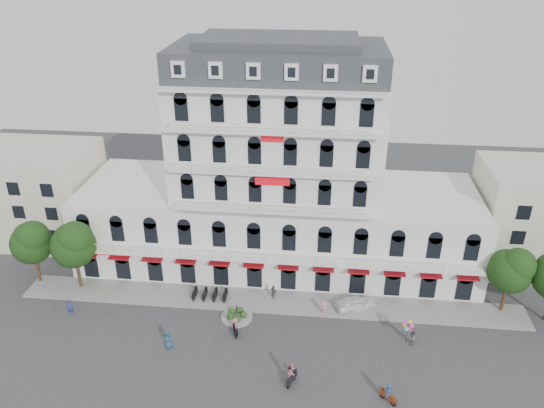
{
  "coord_description": "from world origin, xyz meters",
  "views": [
    {
      "loc": [
        5.03,
        -36.23,
        34.55
      ],
      "look_at": [
        0.17,
        10.0,
        11.13
      ],
      "focal_mm": 35.0,
      "sensor_mm": 36.0,
      "label": 1
    }
  ],
  "objects": [
    {
      "name": "tree_west_outer",
      "position": [
        -25.95,
        9.98,
        5.35
      ],
      "size": [
        4.5,
        4.48,
        7.76
      ],
      "color": "#382314",
      "rests_on": "ground"
    },
    {
      "name": "pedestrian_mid",
      "position": [
        0.39,
        9.5,
        0.88
      ],
      "size": [
        1.09,
        0.94,
        1.75
      ],
      "primitive_type": "imported",
      "rotation": [
        0.0,
        0.0,
        2.54
      ],
      "color": "#535259",
      "rests_on": "ground"
    },
    {
      "name": "parked_car",
      "position": [
        9.07,
        8.75,
        0.74
      ],
      "size": [
        4.71,
        3.32,
        1.49
      ],
      "primitive_type": "imported",
      "rotation": [
        0.0,
        0.0,
        1.97
      ],
      "color": "white",
      "rests_on": "ground"
    },
    {
      "name": "tree_east_inner",
      "position": [
        24.05,
        9.98,
        5.21
      ],
      "size": [
        4.4,
        4.37,
        7.57
      ],
      "color": "#382314",
      "rests_on": "ground"
    },
    {
      "name": "main_building",
      "position": [
        0.0,
        18.0,
        9.96
      ],
      "size": [
        45.0,
        15.0,
        25.8
      ],
      "color": "silver",
      "rests_on": "ground"
    },
    {
      "name": "flank_building_east",
      "position": [
        30.0,
        20.0,
        6.0
      ],
      "size": [
        14.0,
        10.0,
        12.0
      ],
      "primitive_type": "cube",
      "color": "beige",
      "rests_on": "ground"
    },
    {
      "name": "pedestrian_left",
      "position": [
        -8.68,
        1.06,
        0.94
      ],
      "size": [
        0.98,
        0.69,
        1.89
      ],
      "primitive_type": "imported",
      "rotation": [
        0.0,
        0.0,
        -0.1
      ],
      "color": "navy",
      "rests_on": "ground"
    },
    {
      "name": "tree_west_inner",
      "position": [
        -20.95,
        9.48,
        5.68
      ],
      "size": [
        4.76,
        4.76,
        8.25
      ],
      "color": "#382314",
      "rests_on": "ground"
    },
    {
      "name": "traffic_island",
      "position": [
        -3.0,
        6.0,
        0.26
      ],
      "size": [
        3.2,
        3.2,
        1.6
      ],
      "color": "gray",
      "rests_on": "ground"
    },
    {
      "name": "ground",
      "position": [
        0.0,
        0.0,
        0.0
      ],
      "size": [
        120.0,
        120.0,
        0.0
      ],
      "primitive_type": "plane",
      "color": "#38383A",
      "rests_on": "ground"
    },
    {
      "name": "balloon_vendor",
      "position": [
        13.92,
        3.94,
        1.25
      ],
      "size": [
        1.38,
        1.32,
        2.45
      ],
      "color": "slate",
      "rests_on": "ground"
    },
    {
      "name": "sidewalk",
      "position": [
        0.0,
        9.0,
        0.08
      ],
      "size": [
        53.0,
        4.0,
        0.16
      ],
      "primitive_type": "cube",
      "color": "gray",
      "rests_on": "ground"
    },
    {
      "name": "pedestrian_far",
      "position": [
        -20.0,
        4.82,
        0.83
      ],
      "size": [
        0.71,
        0.59,
        1.66
      ],
      "primitive_type": "imported",
      "rotation": [
        0.0,
        0.0,
        0.38
      ],
      "color": "navy",
      "rests_on": "ground"
    },
    {
      "name": "flank_building_west",
      "position": [
        -30.0,
        20.0,
        6.0
      ],
      "size": [
        14.0,
        10.0,
        12.0
      ],
      "primitive_type": "cube",
      "color": "beige",
      "rests_on": "ground"
    },
    {
      "name": "rider_east",
      "position": [
        11.26,
        -3.43,
        0.93
      ],
      "size": [
        1.35,
        1.26,
        1.94
      ],
      "rotation": [
        0.0,
        0.0,
        2.41
      ],
      "color": "maroon",
      "rests_on": "ground"
    },
    {
      "name": "rider_center",
      "position": [
        -2.72,
        3.51,
        1.0
      ],
      "size": [
        0.81,
        1.66,
        1.95
      ],
      "rotation": [
        0.0,
        0.0,
        5.01
      ],
      "color": "black",
      "rests_on": "ground"
    },
    {
      "name": "rider_southwest",
      "position": [
        3.16,
        -2.31,
        1.2
      ],
      "size": [
        1.01,
        1.6,
        2.32
      ],
      "rotation": [
        0.0,
        0.0,
        1.15
      ],
      "color": "black",
      "rests_on": "ground"
    },
    {
      "name": "pedestrian_right",
      "position": [
        5.78,
        7.56,
        0.76
      ],
      "size": [
        0.99,
        0.57,
        1.52
      ],
      "primitive_type": "imported",
      "rotation": [
        0.0,
        0.0,
        3.15
      ],
      "color": "pink",
      "rests_on": "ground"
    },
    {
      "name": "parked_scooter_row",
      "position": [
        -6.35,
        8.8,
        0.0
      ],
      "size": [
        4.4,
        1.8,
        1.1
      ],
      "primitive_type": null,
      "color": "black",
      "rests_on": "ground"
    }
  ]
}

